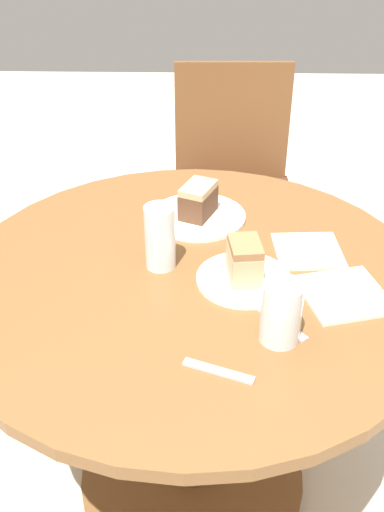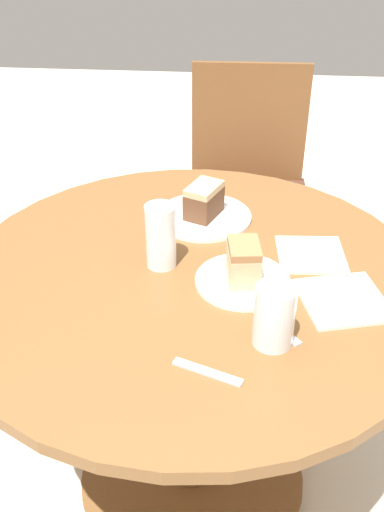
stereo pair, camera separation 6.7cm
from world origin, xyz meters
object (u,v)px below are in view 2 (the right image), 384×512
at_px(plate_far, 204,217).
at_px(cake_slice_near, 244,262).
at_px(chair, 247,190).
at_px(glass_lemonade, 161,239).
at_px(glass_water, 274,318).
at_px(cake_slice_far, 204,200).
at_px(plate_near, 243,281).

xyz_separation_m(plate_far, cake_slice_near, (0.10, -0.27, 0.05)).
xyz_separation_m(chair, cake_slice_near, (-0.02, -0.93, 0.30)).
xyz_separation_m(cake_slice_near, glass_lemonade, (-0.18, 0.06, 0.01)).
xyz_separation_m(plate_far, glass_water, (0.16, -0.46, 0.05)).
relative_size(cake_slice_near, glass_lemonade, 0.67).
relative_size(chair, cake_slice_near, 9.02).
relative_size(cake_slice_near, cake_slice_far, 0.83).
bearing_deg(glass_lemonade, glass_water, -45.03).
relative_size(cake_slice_near, glass_water, 0.80).
bearing_deg(plate_near, chair, 89.04).
height_order(chair, cake_slice_near, chair).
distance_m(chair, cake_slice_far, 0.73).
height_order(plate_near, glass_water, glass_water).
distance_m(cake_slice_far, glass_lemonade, 0.23).
bearing_deg(plate_far, plate_near, -69.34).
relative_size(plate_near, plate_far, 0.85).
bearing_deg(plate_far, glass_water, -70.64).
relative_size(plate_far, cake_slice_far, 2.02).
height_order(plate_far, cake_slice_far, cake_slice_far).
distance_m(chair, glass_water, 1.16).
height_order(plate_near, cake_slice_far, cake_slice_far).
bearing_deg(cake_slice_far, glass_lemonade, -110.33).
bearing_deg(plate_far, glass_lemonade, -110.33).
xyz_separation_m(plate_far, glass_lemonade, (-0.08, -0.22, 0.06)).
height_order(plate_near, cake_slice_near, cake_slice_near).
relative_size(glass_lemonade, glass_water, 1.19).
distance_m(plate_far, cake_slice_near, 0.30).
bearing_deg(glass_water, chair, 92.20).
height_order(plate_far, cake_slice_near, cake_slice_near).
distance_m(chair, plate_far, 0.71).
bearing_deg(glass_lemonade, plate_near, -17.05).
relative_size(chair, cake_slice_far, 7.52).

